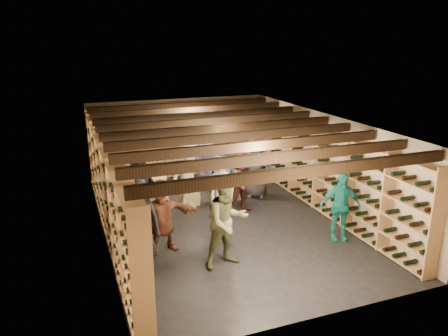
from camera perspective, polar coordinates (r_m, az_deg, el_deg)
The scene contains 22 objects.
ground at distance 10.49m, azimuth -0.07°, elevation -6.95°, with size 8.00×8.00×0.00m, color black.
walls at distance 10.06m, azimuth -0.07°, elevation -0.69°, with size 5.52×8.02×2.40m.
ceiling at distance 9.77m, azimuth -0.08°, elevation 6.04°, with size 5.50×8.00×0.01m, color #BCB3A1.
ceiling_joists at distance 9.79m, azimuth -0.08°, elevation 5.24°, with size 5.40×7.12×0.18m.
wine_rack_left at distance 9.56m, azimuth -14.68°, elevation -3.01°, with size 0.32×7.50×2.15m.
wine_rack_right at distance 11.22m, azimuth 12.31°, elevation 0.11°, with size 0.32×7.50×2.15m.
wine_rack_back at distance 13.62m, azimuth -5.74°, elevation 3.37°, with size 4.70×0.30×2.15m.
crate_stack_left at distance 11.16m, azimuth -8.77°, elevation -3.30°, with size 0.55×0.42×0.85m.
crate_stack_right at distance 11.40m, azimuth -4.59°, elevation -3.62°, with size 0.50×0.33×0.51m.
crate_loose at distance 11.83m, azimuth 1.17°, elevation -3.67°, with size 0.50×0.33×0.17m, color tan.
person_0 at distance 8.60m, azimuth -11.09°, elevation -6.73°, with size 0.82×0.53×1.67m, color black.
person_1 at distance 9.21m, azimuth -10.69°, elevation -4.40°, with size 0.69×0.45×1.88m, color black.
person_2 at distance 8.24m, azimuth 0.44°, elevation -7.05°, with size 0.87×0.68×1.79m, color #535738.
person_4 at distance 9.63m, azimuth 14.91°, elevation -4.88°, with size 0.89×0.37×1.52m, color #177973.
person_5 at distance 8.90m, azimuth -8.04°, elevation -6.24°, with size 1.42×0.45×1.53m, color brown.
person_6 at distance 10.85m, azimuth -0.32°, elevation -1.42°, with size 0.81×0.53×1.66m, color #1C2A40.
person_7 at distance 9.21m, azimuth -0.36°, elevation -4.10°, with size 0.68×0.45×1.88m, color gray.
person_8 at distance 10.79m, azimuth 2.55°, elevation -1.95°, with size 0.73×0.57×1.51m, color #431C1C.
person_9 at distance 10.98m, azimuth -4.63°, elevation -1.01°, with size 1.13×0.65×1.75m, color #B8B6A7.
person_10 at distance 11.53m, azimuth 0.09°, elevation -0.61°, with size 0.91×0.38×1.54m, color #214327.
person_11 at distance 11.30m, azimuth -2.52°, elevation -0.11°, with size 1.74×0.55×1.87m, color slate.
person_12 at distance 11.83m, azimuth 4.16°, elevation 0.34°, with size 0.86×0.56×1.76m, color #2F2F34.
Camera 1 is at (-3.36, -8.99, 4.24)m, focal length 35.00 mm.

